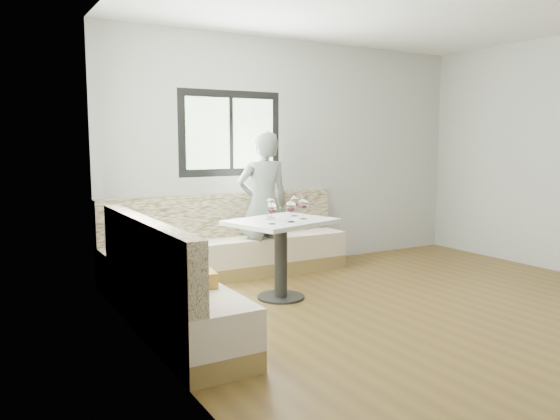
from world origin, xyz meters
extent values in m
cube|color=brown|center=(0.00, 0.00, 0.00)|extent=(5.00, 5.00, 0.01)
cube|color=#B7B7B2|center=(0.00, 2.50, 1.40)|extent=(5.00, 0.01, 2.80)
cube|color=#B7B7B2|center=(-2.50, 0.00, 1.40)|extent=(0.01, 5.00, 2.80)
cube|color=black|center=(-0.90, 2.49, 1.65)|extent=(1.30, 0.02, 1.00)
cube|color=black|center=(-2.49, 0.90, 1.65)|extent=(0.02, 1.30, 1.00)
cube|color=olive|center=(-1.05, 2.23, 0.08)|extent=(2.90, 0.55, 0.16)
cube|color=beige|center=(-1.05, 2.23, 0.30)|extent=(2.90, 0.55, 0.29)
cube|color=#F5E8BF|center=(-1.05, 2.43, 0.70)|extent=(2.90, 0.14, 0.50)
cube|color=olive|center=(-2.23, 0.82, 0.08)|extent=(0.55, 2.25, 0.16)
cube|color=beige|center=(-2.23, 0.82, 0.30)|extent=(0.55, 2.25, 0.29)
cube|color=#F5E8BF|center=(-2.43, 0.82, 0.70)|extent=(0.14, 2.25, 0.50)
cube|color=#BB7922|center=(-2.20, 0.53, 0.51)|extent=(0.45, 0.45, 0.12)
cylinder|color=black|center=(-0.97, 1.20, 0.01)|extent=(0.47, 0.47, 0.02)
cylinder|color=black|center=(-0.97, 1.20, 0.37)|extent=(0.13, 0.13, 0.75)
cube|color=white|center=(-0.97, 1.20, 0.77)|extent=(1.13, 0.98, 0.04)
imported|color=slate|center=(-0.69, 2.09, 0.84)|extent=(0.67, 0.50, 1.67)
cylinder|color=white|center=(-1.06, 1.30, 0.81)|extent=(0.10, 0.10, 0.04)
sphere|color=black|center=(-1.05, 1.31, 0.82)|extent=(0.02, 0.02, 0.02)
sphere|color=black|center=(-1.08, 1.31, 0.82)|extent=(0.02, 0.02, 0.02)
sphere|color=black|center=(-1.06, 1.28, 0.82)|extent=(0.02, 0.02, 0.02)
cylinder|color=white|center=(-1.19, 1.00, 0.80)|extent=(0.07, 0.07, 0.01)
cylinder|color=white|center=(-1.19, 1.00, 0.84)|extent=(0.01, 0.01, 0.09)
ellipsoid|color=white|center=(-1.19, 1.00, 0.94)|extent=(0.09, 0.09, 0.11)
cylinder|color=#480514|center=(-1.19, 1.00, 0.92)|extent=(0.06, 0.06, 0.02)
cylinder|color=white|center=(-0.96, 1.02, 0.80)|extent=(0.07, 0.07, 0.01)
cylinder|color=white|center=(-0.96, 1.02, 0.84)|extent=(0.01, 0.01, 0.09)
ellipsoid|color=white|center=(-0.96, 1.02, 0.94)|extent=(0.09, 0.09, 0.11)
cylinder|color=#480514|center=(-0.96, 1.02, 0.92)|extent=(0.06, 0.06, 0.02)
cylinder|color=white|center=(-0.75, 1.13, 0.80)|extent=(0.07, 0.07, 0.01)
cylinder|color=white|center=(-0.75, 1.13, 0.84)|extent=(0.01, 0.01, 0.09)
ellipsoid|color=white|center=(-0.75, 1.13, 0.94)|extent=(0.09, 0.09, 0.11)
cylinder|color=#480514|center=(-0.75, 1.13, 0.92)|extent=(0.06, 0.06, 0.02)
cylinder|color=white|center=(-1.00, 1.33, 0.80)|extent=(0.07, 0.07, 0.01)
cylinder|color=white|center=(-1.00, 1.33, 0.84)|extent=(0.01, 0.01, 0.09)
ellipsoid|color=white|center=(-1.00, 1.33, 0.94)|extent=(0.09, 0.09, 0.11)
cylinder|color=#480514|center=(-1.00, 1.33, 0.92)|extent=(0.06, 0.06, 0.02)
cylinder|color=white|center=(-0.71, 1.36, 0.80)|extent=(0.07, 0.07, 0.01)
cylinder|color=white|center=(-0.71, 1.36, 0.84)|extent=(0.01, 0.01, 0.09)
ellipsoid|color=white|center=(-0.71, 1.36, 0.94)|extent=(0.09, 0.09, 0.11)
cylinder|color=#480514|center=(-0.71, 1.36, 0.92)|extent=(0.06, 0.06, 0.02)
camera|label=1|loc=(-3.64, -3.39, 1.56)|focal=35.00mm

